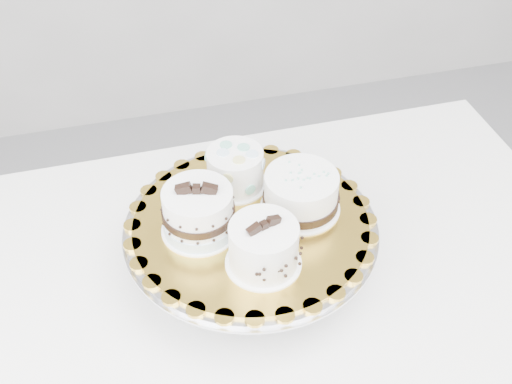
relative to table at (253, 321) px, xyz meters
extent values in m
cube|color=white|center=(0.00, 0.00, 0.06)|extent=(1.18, 0.79, 0.04)
cube|color=white|center=(0.53, 0.34, -0.31)|extent=(0.05, 0.05, 0.71)
cylinder|color=gray|center=(0.01, 0.04, 0.09)|extent=(0.18, 0.18, 0.01)
cylinder|color=gray|center=(0.01, 0.04, 0.13)|extent=(0.12, 0.12, 0.09)
cylinder|color=silver|center=(0.01, 0.04, 0.18)|extent=(0.38, 0.38, 0.01)
cylinder|color=silver|center=(0.01, 0.04, 0.18)|extent=(0.39, 0.39, 0.00)
cylinder|color=gold|center=(0.01, 0.04, 0.19)|extent=(0.45, 0.45, 0.01)
cylinder|color=white|center=(0.00, -0.05, 0.19)|extent=(0.11, 0.11, 0.00)
cylinder|color=white|center=(0.00, -0.05, 0.23)|extent=(0.12, 0.12, 0.07)
cylinder|color=white|center=(-0.07, 0.04, 0.19)|extent=(0.11, 0.11, 0.00)
cylinder|color=white|center=(-0.07, 0.04, 0.23)|extent=(0.12, 0.12, 0.07)
cylinder|color=silver|center=(-0.07, 0.04, 0.20)|extent=(0.11, 0.11, 0.02)
cylinder|color=black|center=(-0.07, 0.04, 0.23)|extent=(0.11, 0.11, 0.01)
cylinder|color=white|center=(0.01, 0.13, 0.19)|extent=(0.10, 0.10, 0.00)
cylinder|color=white|center=(0.01, 0.13, 0.23)|extent=(0.10, 0.10, 0.06)
cylinder|color=white|center=(0.09, 0.05, 0.19)|extent=(0.12, 0.12, 0.00)
cylinder|color=white|center=(0.09, 0.05, 0.22)|extent=(0.13, 0.13, 0.06)
cylinder|color=black|center=(0.09, 0.05, 0.21)|extent=(0.12, 0.12, 0.01)
camera|label=1|loc=(-0.16, -0.63, 0.87)|focal=45.00mm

